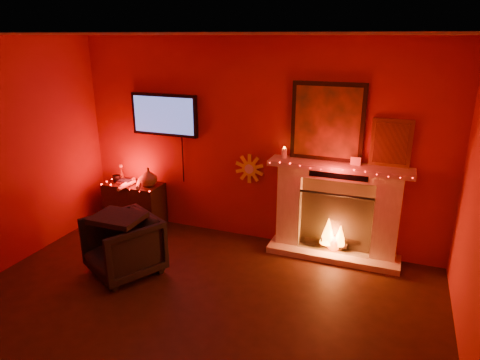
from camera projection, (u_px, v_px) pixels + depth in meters
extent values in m
plane|color=black|center=(161.00, 352.00, 3.84)|extent=(5.00, 5.00, 0.00)
plane|color=silver|center=(137.00, 35.00, 2.97)|extent=(5.00, 5.00, 0.00)
plane|color=#AB251B|center=(254.00, 143.00, 5.62)|extent=(5.00, 0.00, 5.00)
cube|color=#F0E3CA|center=(332.00, 254.00, 5.47)|extent=(1.65, 0.40, 0.08)
cube|color=#F0E3CA|center=(290.00, 208.00, 5.59)|extent=(0.30, 0.22, 0.95)
cube|color=#F0E3CA|center=(386.00, 221.00, 5.18)|extent=(0.30, 0.22, 0.95)
cube|color=#F0E3CA|center=(339.00, 173.00, 5.21)|extent=(1.50, 0.22, 0.14)
cube|color=#F0E3CA|center=(339.00, 167.00, 5.12)|extent=(1.72, 0.34, 0.06)
cube|color=#896B4F|center=(337.00, 213.00, 5.44)|extent=(0.90, 0.10, 0.95)
cube|color=black|center=(334.00, 224.00, 5.31)|extent=(0.90, 0.02, 0.78)
cylinder|color=black|center=(326.00, 244.00, 5.53)|extent=(0.55, 0.09, 0.09)
cylinder|color=black|center=(340.00, 241.00, 5.46)|extent=(0.51, 0.18, 0.08)
cone|color=orange|center=(328.00, 231.00, 5.46)|extent=(0.20, 0.20, 0.34)
cone|color=orange|center=(340.00, 235.00, 5.43)|extent=(0.16, 0.16, 0.26)
sphere|color=#FF3F07|center=(334.00, 244.00, 5.49)|extent=(0.18, 0.18, 0.18)
cube|color=black|center=(327.00, 122.00, 5.15)|extent=(0.88, 0.05, 0.95)
cube|color=#C75B1A|center=(327.00, 122.00, 5.12)|extent=(0.78, 0.01, 0.85)
cube|color=gold|center=(391.00, 143.00, 4.96)|extent=(0.46, 0.04, 0.56)
cube|color=#966322|center=(391.00, 143.00, 4.94)|extent=(0.38, 0.01, 0.48)
cylinder|color=#F7EACE|center=(284.00, 153.00, 5.38)|extent=(0.07, 0.07, 0.12)
cube|color=white|center=(356.00, 161.00, 5.06)|extent=(0.12, 0.01, 0.10)
cube|color=black|center=(164.00, 115.00, 5.92)|extent=(1.00, 0.06, 0.58)
cube|color=#495EBC|center=(163.00, 115.00, 5.89)|extent=(0.92, 0.01, 0.50)
cylinder|color=black|center=(183.00, 159.00, 6.05)|extent=(0.02, 0.02, 0.66)
cylinder|color=yellow|center=(249.00, 169.00, 5.73)|extent=(0.20, 0.03, 0.20)
cylinder|color=white|center=(249.00, 169.00, 5.71)|extent=(0.13, 0.01, 0.13)
cube|color=black|center=(135.00, 204.00, 6.34)|extent=(0.85, 0.42, 0.64)
imported|color=brown|center=(148.00, 177.00, 6.11)|extent=(0.25, 0.25, 0.26)
imported|color=black|center=(117.00, 178.00, 6.31)|extent=(0.12, 0.12, 0.10)
cylinder|color=white|center=(128.00, 183.00, 6.20)|extent=(0.07, 0.38, 0.05)
cylinder|color=white|center=(127.00, 186.00, 6.08)|extent=(0.06, 0.38, 0.05)
cylinder|color=white|center=(139.00, 183.00, 6.17)|extent=(0.23, 0.36, 0.05)
cube|color=#521717|center=(124.00, 183.00, 6.23)|extent=(0.20, 0.14, 0.03)
cube|color=#1B2D41|center=(125.00, 181.00, 6.23)|extent=(0.17, 0.12, 0.02)
imported|color=black|center=(123.00, 246.00, 5.01)|extent=(1.03, 1.04, 0.70)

